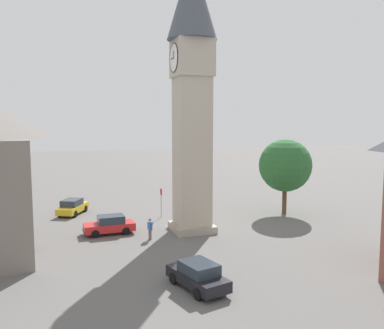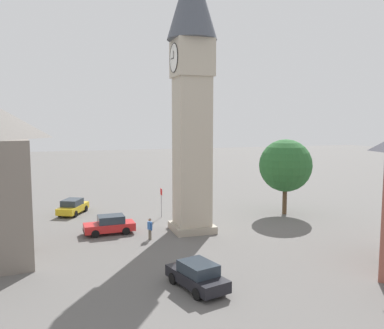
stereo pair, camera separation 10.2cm
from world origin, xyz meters
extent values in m
plane|color=#605E5B|center=(0.00, 0.00, 0.00)|extent=(200.00, 200.00, 0.00)
cube|color=#A59C89|center=(0.00, 0.00, 0.30)|extent=(3.37, 3.37, 0.60)
cube|color=#B7AD99|center=(0.00, 0.00, 6.71)|extent=(2.69, 2.69, 12.22)
cube|color=#B7AD99|center=(0.00, 0.00, 14.31)|extent=(3.02, 3.02, 2.96)
cylinder|color=white|center=(0.00, 1.54, 14.31)|extent=(2.26, 0.04, 2.26)
torus|color=black|center=(0.00, 1.55, 14.31)|extent=(2.32, 0.06, 2.32)
cube|color=black|center=(0.00, 1.58, 14.55)|extent=(0.05, 0.02, 0.63)
cube|color=black|center=(0.34, 1.58, 14.31)|extent=(0.86, 0.02, 0.04)
cylinder|color=white|center=(0.00, -1.54, 14.31)|extent=(2.26, 0.04, 2.26)
torus|color=black|center=(0.00, -1.55, 14.31)|extent=(2.32, 0.06, 2.32)
cube|color=black|center=(-11.27, 3.43, 0.59)|extent=(4.40, 2.71, 0.64)
cube|color=#28333D|center=(-11.41, 3.39, 1.21)|extent=(2.43, 2.05, 0.64)
cylinder|color=black|center=(-10.29, 4.52, 0.32)|extent=(0.68, 0.38, 0.64)
cylinder|color=black|center=(-9.87, 2.97, 0.32)|extent=(0.68, 0.38, 0.64)
cylinder|color=black|center=(-12.66, 3.88, 0.32)|extent=(0.68, 0.38, 0.64)
cylinder|color=black|center=(-12.24, 2.33, 0.32)|extent=(0.68, 0.38, 0.64)
cube|color=black|center=(-9.32, 3.95, 0.37)|extent=(0.55, 1.64, 0.16)
cube|color=gold|center=(9.56, 9.43, 0.59)|extent=(4.43, 3.34, 0.64)
cube|color=#28333D|center=(9.43, 9.50, 1.21)|extent=(2.57, 2.33, 0.64)
cylinder|color=black|center=(11.02, 9.60, 0.32)|extent=(0.67, 0.48, 0.64)
cylinder|color=black|center=(10.31, 8.17, 0.32)|extent=(0.67, 0.48, 0.64)
cylinder|color=black|center=(8.81, 10.69, 0.32)|extent=(0.67, 0.48, 0.64)
cylinder|color=black|center=(8.10, 9.26, 0.32)|extent=(0.67, 0.48, 0.64)
cube|color=black|center=(11.37, 8.53, 0.37)|extent=(0.85, 1.55, 0.16)
cube|color=red|center=(1.24, 6.78, 0.59)|extent=(1.84, 4.16, 0.64)
cube|color=#28333D|center=(1.25, 6.63, 1.21)|extent=(1.63, 2.15, 0.64)
cylinder|color=black|center=(0.40, 7.98, 0.32)|extent=(0.24, 0.65, 0.64)
cylinder|color=black|center=(2.00, 8.04, 0.32)|extent=(0.24, 0.65, 0.64)
cylinder|color=black|center=(0.49, 5.53, 0.32)|extent=(0.24, 0.65, 0.64)
cylinder|color=black|center=(2.08, 5.58, 0.32)|extent=(0.24, 0.65, 0.64)
cube|color=black|center=(1.17, 8.80, 0.37)|extent=(1.67, 0.18, 0.16)
cylinder|color=#706656|center=(-1.48, 3.90, 0.41)|extent=(0.13, 0.13, 0.82)
cylinder|color=#706656|center=(-1.31, 3.98, 0.41)|extent=(0.13, 0.13, 0.82)
cube|color=#386BB7|center=(-1.40, 3.94, 1.12)|extent=(0.42, 0.35, 0.60)
cylinder|color=#386BB7|center=(-1.61, 3.84, 1.07)|extent=(0.09, 0.09, 0.60)
cylinder|color=#386BB7|center=(-1.18, 4.04, 1.07)|extent=(0.09, 0.09, 0.60)
sphere|color=#9E7051|center=(-1.40, 3.94, 1.57)|extent=(0.22, 0.22, 0.22)
sphere|color=black|center=(-1.39, 3.93, 1.59)|extent=(0.20, 0.20, 0.20)
cylinder|color=brown|center=(3.05, -10.79, 1.54)|extent=(0.44, 0.44, 3.07)
sphere|color=#28602D|center=(3.05, -10.79, 4.90)|extent=(5.22, 5.22, 5.22)
cube|color=#422819|center=(-1.51, 12.61, 1.05)|extent=(1.10, 0.21, 2.10)
cylinder|color=gray|center=(5.50, 1.32, 1.10)|extent=(0.07, 0.07, 2.20)
cube|color=red|center=(5.50, 1.32, 2.50)|extent=(0.60, 0.04, 0.60)
camera|label=1|loc=(-31.38, 10.41, 9.22)|focal=37.29mm
camera|label=2|loc=(-31.42, 10.31, 9.22)|focal=37.29mm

